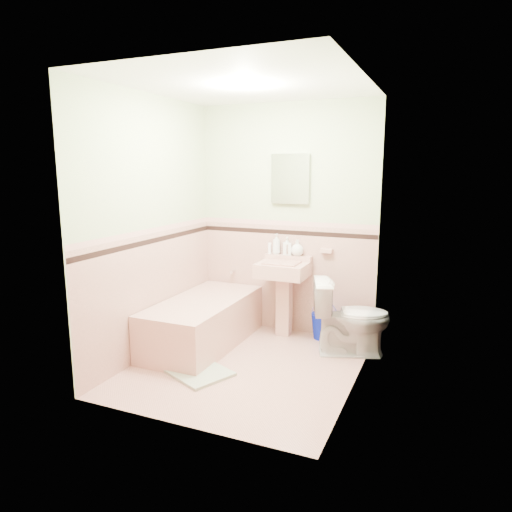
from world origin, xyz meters
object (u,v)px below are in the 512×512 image
at_px(medicine_cabinet, 290,179).
at_px(soap_bottle_mid, 287,246).
at_px(sink, 282,300).
at_px(bucket, 324,326).
at_px(soap_bottle_right, 297,248).
at_px(soap_bottle_left, 276,244).
at_px(bathtub, 203,323).
at_px(shoe, 192,363).
at_px(toilet, 351,317).

xyz_separation_m(medicine_cabinet, soap_bottle_mid, (-0.02, -0.03, -0.72)).
xyz_separation_m(sink, soap_bottle_mid, (-0.02, 0.18, 0.57)).
relative_size(medicine_cabinet, soap_bottle_mid, 2.67).
bearing_deg(bucket, soap_bottle_mid, 173.31).
distance_m(sink, soap_bottle_right, 0.59).
bearing_deg(medicine_cabinet, soap_bottle_left, -167.94).
height_order(bathtub, soap_bottle_left, soap_bottle_left).
bearing_deg(soap_bottle_right, shoe, -113.98).
relative_size(bathtub, bucket, 5.43).
distance_m(bathtub, bucket, 1.30).
bearing_deg(sink, toilet, -12.70).
bearing_deg(bucket, soap_bottle_left, 174.75).
distance_m(sink, soap_bottle_mid, 0.59).
bearing_deg(sink, shoe, -113.08).
bearing_deg(shoe, soap_bottle_left, 56.96).
xyz_separation_m(sink, soap_bottle_left, (-0.14, 0.18, 0.58)).
height_order(toilet, bucket, toilet).
distance_m(soap_bottle_left, bucket, 1.03).
relative_size(toilet, bucket, 2.72).
distance_m(soap_bottle_left, soap_bottle_right, 0.24).
bearing_deg(medicine_cabinet, sink, -90.00).
bearing_deg(shoe, bucket, 35.15).
bearing_deg(soap_bottle_mid, bucket, -6.69).
relative_size(bathtub, shoe, 9.25).
relative_size(soap_bottle_left, bucket, 0.81).
relative_size(medicine_cabinet, toilet, 0.70).
xyz_separation_m(medicine_cabinet, soap_bottle_left, (-0.14, -0.03, -0.71)).
relative_size(bathtub, soap_bottle_right, 8.60).
bearing_deg(bathtub, shoe, -70.32).
height_order(sink, bucket, sink).
height_order(medicine_cabinet, soap_bottle_left, medicine_cabinet).
distance_m(bathtub, medicine_cabinet, 1.78).
xyz_separation_m(bathtub, soap_bottle_right, (0.78, 0.71, 0.74)).
bearing_deg(soap_bottle_left, sink, -52.03).
xyz_separation_m(soap_bottle_mid, shoe, (-0.46, -1.29, -0.92)).
bearing_deg(toilet, soap_bottle_left, 49.83).
bearing_deg(medicine_cabinet, shoe, -109.71).
height_order(soap_bottle_mid, bucket, soap_bottle_mid).
relative_size(sink, soap_bottle_left, 3.66).
distance_m(soap_bottle_mid, toilet, 1.06).
xyz_separation_m(bucket, shoe, (-0.91, -1.24, -0.08)).
relative_size(bathtub, sink, 1.83).
relative_size(soap_bottle_mid, soap_bottle_right, 1.13).
xyz_separation_m(medicine_cabinet, shoe, (-0.47, -1.32, -1.64)).
xyz_separation_m(bathtub, shoe, (0.21, -0.58, -0.17)).
distance_m(soap_bottle_left, shoe, 1.62).
xyz_separation_m(soap_bottle_left, soap_bottle_right, (0.24, 0.00, -0.03)).
bearing_deg(bathtub, soap_bottle_left, 52.77).
xyz_separation_m(sink, soap_bottle_right, (0.10, 0.18, 0.55)).
bearing_deg(toilet, soap_bottle_mid, 46.88).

